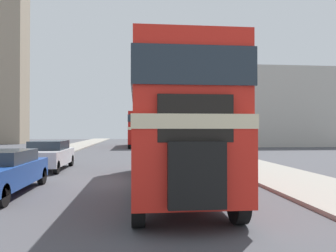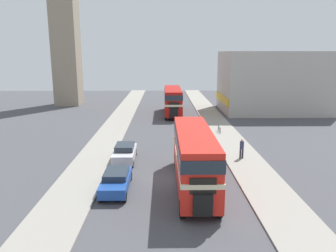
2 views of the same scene
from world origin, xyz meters
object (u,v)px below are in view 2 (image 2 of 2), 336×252
(bus_distant, at_px, (173,99))
(car_parked_near, at_px, (116,180))
(pedestrian_walking, at_px, (242,147))
(car_parked_mid, at_px, (125,153))
(bicycle_on_pavement, at_px, (219,129))
(double_decker_bus, at_px, (194,154))

(bus_distant, bearing_deg, car_parked_near, -99.37)
(car_parked_near, bearing_deg, pedestrian_walking, 32.60)
(car_parked_mid, distance_m, pedestrian_walking, 10.48)
(bus_distant, distance_m, bicycle_on_pavement, 13.61)
(car_parked_near, xyz_separation_m, car_parked_mid, (-0.13, 6.37, 0.04))
(double_decker_bus, relative_size, pedestrian_walking, 6.06)
(bus_distant, bearing_deg, bicycle_on_pavement, -67.18)
(car_parked_near, height_order, pedestrian_walking, pedestrian_walking)
(pedestrian_walking, bearing_deg, bus_distant, 103.93)
(car_parked_near, bearing_deg, double_decker_bus, 5.65)
(bus_distant, bearing_deg, double_decker_bus, -88.63)
(double_decker_bus, xyz_separation_m, car_parked_near, (-5.46, -0.54, -1.71))
(bicycle_on_pavement, bearing_deg, car_parked_mid, -134.77)
(car_parked_near, bearing_deg, car_parked_mid, 91.14)
(pedestrian_walking, bearing_deg, car_parked_mid, -178.70)
(bus_distant, relative_size, car_parked_mid, 2.57)
(bus_distant, xyz_separation_m, pedestrian_walking, (5.56, -22.40, -1.27))
(double_decker_bus, xyz_separation_m, pedestrian_walking, (4.88, 6.07, -1.30))
(pedestrian_walking, distance_m, bicycle_on_pavement, 10.01)
(bicycle_on_pavement, bearing_deg, double_decker_bus, -105.81)
(car_parked_mid, bearing_deg, pedestrian_walking, 1.30)
(double_decker_bus, distance_m, bus_distant, 28.48)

